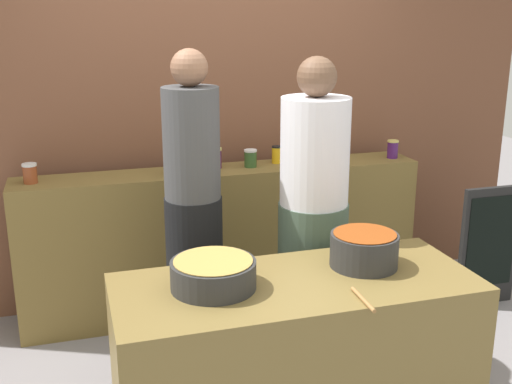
% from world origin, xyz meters
% --- Properties ---
extents(storefront_wall, '(4.80, 0.12, 3.00)m').
position_xyz_m(storefront_wall, '(0.00, 1.45, 1.50)').
color(storefront_wall, brown).
rests_on(storefront_wall, ground).
extents(display_shelf, '(2.70, 0.36, 1.00)m').
position_xyz_m(display_shelf, '(0.00, 1.10, 0.50)').
color(display_shelf, brown).
rests_on(display_shelf, ground).
extents(prep_table, '(1.70, 0.70, 0.80)m').
position_xyz_m(prep_table, '(0.00, -0.30, 0.40)').
color(prep_table, brown).
rests_on(prep_table, ground).
extents(preserve_jar_0, '(0.09, 0.09, 0.12)m').
position_xyz_m(preserve_jar_0, '(-1.20, 1.10, 1.06)').
color(preserve_jar_0, brown).
rests_on(preserve_jar_0, display_shelf).
extents(preserve_jar_1, '(0.09, 0.09, 0.12)m').
position_xyz_m(preserve_jar_1, '(-0.34, 1.05, 1.06)').
color(preserve_jar_1, '#27443C').
rests_on(preserve_jar_1, display_shelf).
extents(preserve_jar_2, '(0.08, 0.08, 0.10)m').
position_xyz_m(preserve_jar_2, '(-0.16, 1.10, 1.05)').
color(preserve_jar_2, gold).
rests_on(preserve_jar_2, display_shelf).
extents(preserve_jar_3, '(0.08, 0.08, 0.14)m').
position_xyz_m(preserve_jar_3, '(-0.04, 1.14, 1.07)').
color(preserve_jar_3, '#57204B').
rests_on(preserve_jar_3, display_shelf).
extents(preserve_jar_4, '(0.09, 0.09, 0.12)m').
position_xyz_m(preserve_jar_4, '(0.19, 1.11, 1.06)').
color(preserve_jar_4, '#315326').
rests_on(preserve_jar_4, display_shelf).
extents(preserve_jar_5, '(0.07, 0.07, 0.12)m').
position_xyz_m(preserve_jar_5, '(0.39, 1.16, 1.06)').
color(preserve_jar_5, gold).
rests_on(preserve_jar_5, display_shelf).
extents(preserve_jar_6, '(0.07, 0.07, 0.12)m').
position_xyz_m(preserve_jar_6, '(0.56, 1.16, 1.06)').
color(preserve_jar_6, gold).
rests_on(preserve_jar_6, display_shelf).
extents(preserve_jar_7, '(0.08, 0.08, 0.13)m').
position_xyz_m(preserve_jar_7, '(1.23, 1.07, 1.06)').
color(preserve_jar_7, '#481C5D').
rests_on(preserve_jar_7, display_shelf).
extents(cooking_pot_left, '(0.39, 0.39, 0.13)m').
position_xyz_m(cooking_pot_left, '(-0.38, -0.26, 0.86)').
color(cooking_pot_left, '#2D2D2D').
rests_on(cooking_pot_left, prep_table).
extents(cooking_pot_center, '(0.33, 0.33, 0.17)m').
position_xyz_m(cooking_pot_center, '(0.38, -0.22, 0.88)').
color(cooking_pot_center, '#2D2D2D').
rests_on(cooking_pot_center, prep_table).
extents(wooden_spoon, '(0.03, 0.23, 0.02)m').
position_xyz_m(wooden_spoon, '(0.20, -0.58, 0.81)').
color(wooden_spoon, '#9E703D').
rests_on(wooden_spoon, prep_table).
extents(cook_with_tongs, '(0.33, 0.33, 1.82)m').
position_xyz_m(cook_with_tongs, '(-0.32, 0.50, 0.84)').
color(cook_with_tongs, black).
rests_on(cook_with_tongs, ground).
extents(cook_in_cap, '(0.40, 0.40, 1.78)m').
position_xyz_m(cook_in_cap, '(0.32, 0.30, 0.80)').
color(cook_in_cap, '#455A49').
rests_on(cook_in_cap, ground).
extents(chalkboard_sign, '(0.45, 0.05, 0.86)m').
position_xyz_m(chalkboard_sign, '(1.78, 0.62, 0.43)').
color(chalkboard_sign, black).
rests_on(chalkboard_sign, ground).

